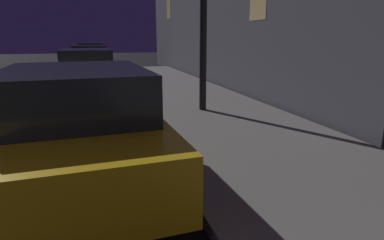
% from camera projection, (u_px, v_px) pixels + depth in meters
% --- Properties ---
extents(car_yellow_cab, '(2.23, 4.44, 1.43)m').
position_uv_depth(car_yellow_cab, '(79.00, 122.00, 4.16)').
color(car_yellow_cab, gold).
rests_on(car_yellow_cab, ground).
extents(car_white, '(1.99, 4.43, 1.43)m').
position_uv_depth(car_white, '(88.00, 71.00, 10.40)').
color(car_white, silver).
rests_on(car_white, ground).
extents(car_red, '(2.12, 4.49, 1.43)m').
position_uv_depth(car_red, '(90.00, 60.00, 15.74)').
color(car_red, maroon).
rests_on(car_red, ground).
extents(car_black, '(2.13, 4.11, 1.43)m').
position_uv_depth(car_black, '(91.00, 54.00, 21.91)').
color(car_black, black).
rests_on(car_black, ground).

